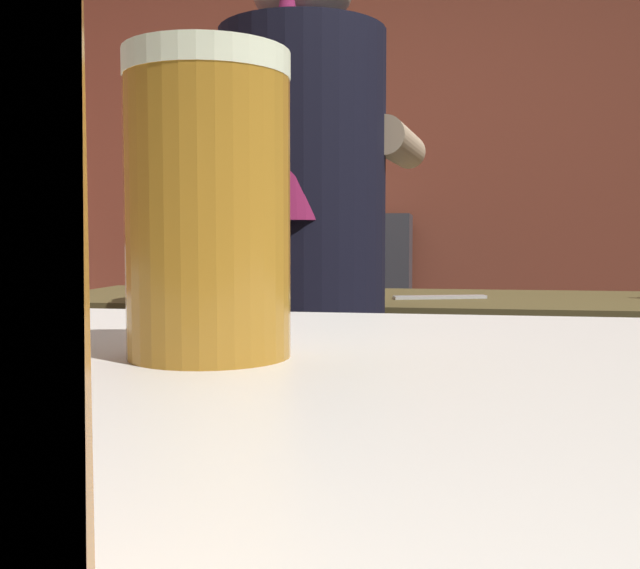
% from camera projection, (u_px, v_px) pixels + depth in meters
% --- Properties ---
extents(wall_back, '(5.20, 0.10, 2.70)m').
position_uv_depth(wall_back, '(372.00, 180.00, 3.54)').
color(wall_back, brown).
rests_on(wall_back, ground).
extents(prep_counter, '(2.10, 0.60, 0.92)m').
position_uv_depth(prep_counter, '(446.00, 471.00, 1.96)').
color(prep_counter, brown).
rests_on(prep_counter, ground).
extents(back_shelf, '(0.76, 0.36, 1.18)m').
position_uv_depth(back_shelf, '(325.00, 345.00, 3.34)').
color(back_shelf, '#383A41').
rests_on(back_shelf, ground).
extents(bartender, '(0.45, 0.53, 1.71)m').
position_uv_depth(bartender, '(302.00, 279.00, 1.52)').
color(bartender, '#2E373F').
rests_on(bartender, ground).
extents(mixing_bowl, '(0.16, 0.16, 0.04)m').
position_uv_depth(mixing_bowl, '(284.00, 287.00, 1.97)').
color(mixing_bowl, teal).
rests_on(mixing_bowl, prep_counter).
extents(chefs_knife, '(0.24, 0.10, 0.01)m').
position_uv_depth(chefs_knife, '(440.00, 297.00, 1.88)').
color(chefs_knife, silver).
rests_on(chefs_knife, prep_counter).
extents(pint_glass_far, '(0.08, 0.08, 0.15)m').
position_uv_depth(pint_glass_far, '(208.00, 206.00, 0.37)').
color(pint_glass_far, '#AC7422').
rests_on(pint_glass_far, bar_counter).
extents(bottle_vinegar, '(0.07, 0.07, 0.22)m').
position_uv_depth(bottle_vinegar, '(283.00, 197.00, 3.41)').
color(bottle_vinegar, black).
rests_on(bottle_vinegar, back_shelf).
extents(bottle_olive_oil, '(0.07, 0.07, 0.23)m').
position_uv_depth(bottle_olive_oil, '(258.00, 196.00, 3.42)').
color(bottle_olive_oil, black).
rests_on(bottle_olive_oil, back_shelf).
extents(bottle_hot_sauce, '(0.06, 0.06, 0.20)m').
position_uv_depth(bottle_hot_sauce, '(328.00, 197.00, 3.34)').
color(bottle_hot_sauce, black).
rests_on(bottle_hot_sauce, back_shelf).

